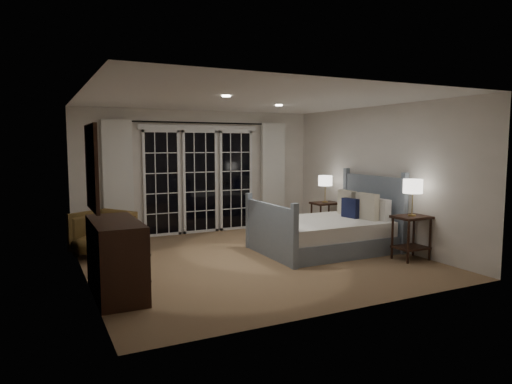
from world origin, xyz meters
name	(u,v)px	position (x,y,z in m)	size (l,w,h in m)	color
floor	(253,259)	(0.00, 0.00, 0.00)	(5.00, 5.00, 0.00)	#92794E
ceiling	(252,100)	(0.00, 0.00, 2.50)	(5.00, 5.00, 0.00)	silver
wall_left	(83,187)	(-2.50, 0.00, 1.25)	(0.02, 5.00, 2.50)	beige
wall_right	(377,176)	(2.50, 0.00, 1.25)	(0.02, 5.00, 2.50)	beige
wall_back	(200,172)	(0.00, 2.50, 1.25)	(5.00, 0.02, 2.50)	beige
wall_front	(354,197)	(0.00, -2.50, 1.25)	(5.00, 0.02, 2.50)	beige
french_doors	(200,180)	(0.00, 2.46, 1.09)	(2.50, 0.04, 2.20)	black
curtain_rod	(201,123)	(0.00, 2.40, 2.25)	(0.03, 0.03, 3.50)	black
curtain_left	(118,180)	(-1.65, 2.38, 1.15)	(0.55, 0.10, 2.25)	silver
curtain_right	(273,175)	(1.65, 2.38, 1.15)	(0.55, 0.10, 2.25)	silver
downlight_a	(279,105)	(0.80, 0.60, 2.49)	(0.12, 0.12, 0.01)	white
downlight_b	(226,96)	(-0.60, -0.40, 2.49)	(0.12, 0.12, 0.01)	white
bed	(327,232)	(1.42, -0.02, 0.32)	(2.17, 1.55, 1.26)	gray
nightstand_left	(411,231)	(2.24, -1.13, 0.46)	(0.54, 0.43, 0.70)	black
nightstand_right	(325,213)	(2.18, 1.15, 0.43)	(0.51, 0.40, 0.66)	black
lamp_left	(413,187)	(2.24, -1.13, 1.16)	(0.30, 0.30, 0.58)	#AF9046
lamp_right	(325,181)	(2.18, 1.15, 1.08)	(0.28, 0.28, 0.54)	#AF9046
armchair	(103,233)	(-2.10, 1.28, 0.37)	(0.79, 0.81, 0.74)	brown
dresser	(116,258)	(-2.23, -0.83, 0.46)	(0.55, 1.29, 0.91)	black
mirror	(92,168)	(-2.47, -0.83, 1.55)	(0.05, 0.85, 1.00)	black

